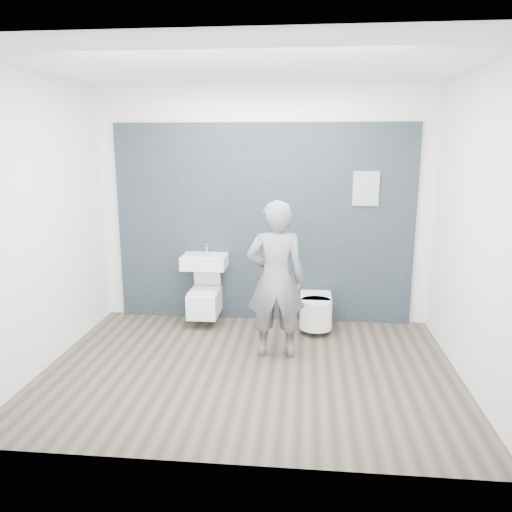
# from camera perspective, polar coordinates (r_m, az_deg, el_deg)

# --- Properties ---
(ground) EXTENTS (4.00, 4.00, 0.00)m
(ground) POSITION_cam_1_polar(r_m,az_deg,el_deg) (5.01, -0.70, -12.76)
(ground) COLOR brown
(ground) RESTS_ON ground
(room_shell) EXTENTS (4.00, 4.00, 4.00)m
(room_shell) POSITION_cam_1_polar(r_m,az_deg,el_deg) (4.54, -0.76, 7.47)
(room_shell) COLOR white
(room_shell) RESTS_ON ground
(tile_wall) EXTENTS (3.60, 0.06, 2.40)m
(tile_wall) POSITION_cam_1_polar(r_m,az_deg,el_deg) (6.36, 0.79, -7.10)
(tile_wall) COLOR black
(tile_wall) RESTS_ON ground
(washbasin) EXTENTS (0.53, 0.40, 0.40)m
(washbasin) POSITION_cam_1_polar(r_m,az_deg,el_deg) (6.02, -5.89, -0.59)
(washbasin) COLOR white
(washbasin) RESTS_ON ground
(toilet_square) EXTENTS (0.35, 0.51, 0.68)m
(toilet_square) POSITION_cam_1_polar(r_m,az_deg,el_deg) (6.10, -5.89, -5.09)
(toilet_square) COLOR white
(toilet_square) RESTS_ON ground
(toilet_rounded) EXTENTS (0.37, 0.63, 0.34)m
(toilet_rounded) POSITION_cam_1_polar(r_m,az_deg,el_deg) (5.94, 6.84, -6.22)
(toilet_rounded) COLOR white
(toilet_rounded) RESTS_ON ground
(info_placard) EXTENTS (0.30, 0.03, 0.40)m
(info_placard) POSITION_cam_1_polar(r_m,az_deg,el_deg) (6.34, 11.73, -7.45)
(info_placard) COLOR silver
(info_placard) RESTS_ON ground
(visitor) EXTENTS (0.61, 0.42, 1.62)m
(visitor) POSITION_cam_1_polar(r_m,az_deg,el_deg) (5.05, 2.28, -2.73)
(visitor) COLOR slate
(visitor) RESTS_ON ground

